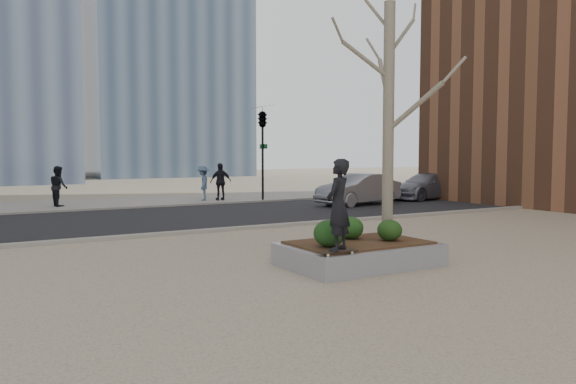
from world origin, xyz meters
TOP-DOWN VIEW (x-y plane):
  - ground at (0.00, 0.00)m, footprint 120.00×120.00m
  - street at (0.00, 10.00)m, footprint 60.00×8.00m
  - far_sidewalk at (0.00, 17.00)m, footprint 60.00×6.00m
  - planter at (1.00, 0.00)m, footprint 3.00×2.00m
  - planter_mulch at (1.00, 0.00)m, footprint 2.70×1.70m
  - sycamore_tree at (2.00, 0.30)m, footprint 2.80×2.80m
  - shrub_left at (0.11, -0.23)m, footprint 0.62×0.62m
  - shrub_middle at (1.07, 0.38)m, footprint 0.55×0.55m
  - shrub_right at (1.61, -0.23)m, footprint 0.51×0.51m
  - skateboard at (-0.10, -0.81)m, footprint 0.79×0.23m
  - skateboarder at (-0.10, -0.81)m, footprint 0.73×0.66m
  - car_silver at (9.09, 10.52)m, footprint 4.31×2.12m
  - car_third at (13.83, 11.25)m, footprint 4.59×2.31m
  - pedestrian_a at (-2.36, 16.35)m, footprint 0.77×0.92m
  - pedestrian_b at (4.02, 16.00)m, footprint 0.99×1.23m
  - pedestrian_c at (4.84, 15.77)m, footprint 1.07×0.52m
  - traffic_light_far at (6.50, 14.60)m, footprint 0.60×2.48m

SIDE VIEW (x-z plane):
  - ground at x=0.00m, z-range 0.00..0.00m
  - street at x=0.00m, z-range 0.00..0.02m
  - far_sidewalk at x=0.00m, z-range 0.00..0.02m
  - planter at x=1.00m, z-range 0.00..0.45m
  - planter_mulch at x=1.00m, z-range 0.45..0.49m
  - skateboard at x=-0.10m, z-range 0.45..0.53m
  - car_third at x=13.83m, z-range 0.02..1.30m
  - car_silver at x=9.09m, z-range 0.02..1.38m
  - shrub_right at x=1.61m, z-range 0.49..0.93m
  - shrub_middle at x=1.07m, z-range 0.49..0.95m
  - shrub_left at x=0.11m, z-range 0.49..1.01m
  - pedestrian_b at x=4.02m, z-range 0.02..1.69m
  - pedestrian_a at x=-2.36m, z-range 0.02..1.75m
  - pedestrian_c at x=4.84m, z-range 0.02..1.80m
  - skateboarder at x=-0.10m, z-range 0.52..2.19m
  - traffic_light_far at x=6.50m, z-range 0.00..4.50m
  - sycamore_tree at x=2.00m, z-range 0.49..7.09m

